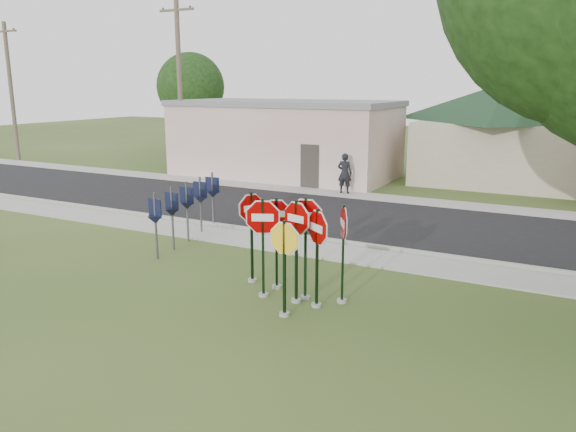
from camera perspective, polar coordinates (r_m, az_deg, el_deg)
The scene contains 20 objects.
ground at distance 12.48m, azimuth -2.93°, elevation -10.70°, with size 120.00×120.00×0.00m, color #2F4B1C.
sidewalk_near at distance 17.13m, azimuth 6.53°, elevation -3.94°, with size 60.00×1.60×0.06m, color gray.
road at distance 21.24m, azimuth 10.97°, elevation -0.74°, with size 60.00×7.00×0.04m, color black.
sidewalk_far at distance 25.30m, azimuth 13.85°, elevation 1.37°, with size 60.00×1.60×0.06m, color gray.
curb at distance 18.02m, azimuth 7.69°, elevation -2.97°, with size 60.00×0.20×0.14m, color gray.
stop_sign_center at distance 13.02m, azimuth 0.86°, elevation -2.13°, with size 1.03×0.32×2.59m.
stop_sign_yellow at distance 12.30m, azimuth -0.37°, elevation -4.17°, with size 1.02×0.24×2.30m.
stop_sign_left at distance 13.39m, azimuth -2.57°, elevation -1.76°, with size 1.04×0.49×2.56m.
stop_sign_right at distance 12.79m, azimuth 2.98°, elevation -2.90°, with size 0.92×0.62×2.45m.
stop_sign_back_right at distance 13.22m, azimuth 1.80°, elevation -1.78°, with size 1.08×0.24×2.62m.
stop_sign_back_left at distance 13.96m, azimuth -1.17°, elevation -1.61°, with size 0.91×0.43×2.44m.
stop_sign_far_right at distance 13.08m, azimuth 5.63°, elevation -2.49°, with size 0.57×0.92×2.48m.
stop_sign_far_left at distance 14.45m, azimuth -3.72°, elevation -0.96°, with size 0.46×0.91×2.49m.
route_sign_row at distance 18.60m, azimuth -10.22°, elevation 1.11°, with size 1.43×4.63×2.00m.
building_stucco at distance 31.65m, azimuth -0.33°, elevation 7.95°, with size 12.20×6.20×4.20m.
building_house at distance 32.05m, azimuth 21.20°, elevation 9.83°, with size 11.60×11.60×6.20m.
utility_pole_near at distance 31.93m, azimuth -10.94°, elevation 12.83°, with size 2.20×0.26×9.50m.
utility_pole_far at distance 42.09m, azimuth -26.31°, elevation 11.43°, with size 2.20×0.26×9.00m.
bg_tree_left at distance 42.55m, azimuth -9.86°, elevation 12.79°, with size 4.90×4.90×7.35m.
pedestrian at distance 26.49m, azimuth 5.78°, elevation 4.35°, with size 0.69×0.45×1.89m, color black.
Camera 1 is at (5.87, -9.78, 5.06)m, focal length 35.00 mm.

